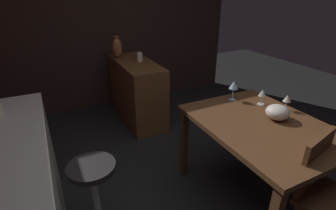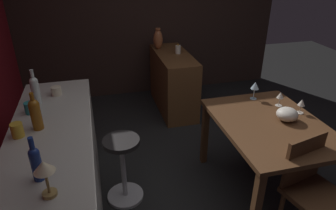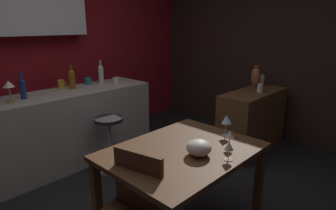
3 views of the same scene
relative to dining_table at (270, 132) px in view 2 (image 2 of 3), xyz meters
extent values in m
plane|color=black|center=(0.04, 0.44, -0.65)|extent=(9.00, 9.00, 0.00)
cube|color=#33231E|center=(2.59, 0.74, 0.65)|extent=(0.10, 4.40, 2.60)
cube|color=#56351E|center=(0.00, 0.00, 0.07)|extent=(1.18, 0.88, 0.04)
cube|color=#56351E|center=(-0.54, 0.39, -0.30)|extent=(0.06, 0.06, 0.70)
cube|color=#56351E|center=(0.54, 0.39, -0.30)|extent=(0.06, 0.06, 0.70)
cube|color=#56351E|center=(0.54, -0.39, -0.30)|extent=(0.06, 0.06, 0.70)
cube|color=#B2ADA3|center=(-0.02, 1.81, -0.20)|extent=(2.10, 0.60, 0.90)
cube|color=brown|center=(1.86, 0.38, -0.24)|extent=(1.10, 0.44, 0.82)
cube|color=#56351E|center=(-0.63, -0.05, -0.19)|extent=(0.48, 0.48, 0.04)
cube|color=#56351E|center=(-0.45, -0.01, 0.02)|extent=(0.11, 0.38, 0.42)
cylinder|color=#56351E|center=(-0.44, -0.17, -0.43)|extent=(0.04, 0.04, 0.43)
cylinder|color=#262323|center=(0.21, 1.29, -0.02)|extent=(0.32, 0.32, 0.04)
cylinder|color=silver|center=(0.21, 1.29, -0.34)|extent=(0.04, 0.04, 0.60)
cylinder|color=silver|center=(0.21, 1.29, -0.63)|extent=(0.34, 0.34, 0.03)
cylinder|color=silver|center=(0.27, -0.24, 0.09)|extent=(0.07, 0.07, 0.00)
cylinder|color=silver|center=(0.27, -0.24, 0.14)|extent=(0.01, 0.01, 0.08)
cone|color=silver|center=(0.27, -0.24, 0.20)|extent=(0.07, 0.07, 0.06)
cylinder|color=silver|center=(0.47, -0.08, 0.09)|extent=(0.07, 0.07, 0.00)
cylinder|color=silver|center=(0.47, -0.08, 0.15)|extent=(0.01, 0.01, 0.11)
cone|color=silver|center=(0.47, -0.08, 0.24)|extent=(0.08, 0.08, 0.07)
cylinder|color=silver|center=(0.09, -0.35, 0.09)|extent=(0.07, 0.07, 0.00)
cylinder|color=silver|center=(0.09, -0.35, 0.13)|extent=(0.01, 0.01, 0.07)
cone|color=silver|center=(0.09, -0.35, 0.20)|extent=(0.07, 0.07, 0.06)
ellipsoid|color=beige|center=(0.01, -0.15, 0.15)|extent=(0.19, 0.19, 0.12)
cylinder|color=navy|center=(-0.48, 1.82, 0.34)|extent=(0.06, 0.06, 0.18)
sphere|color=navy|center=(-0.48, 1.82, 0.44)|extent=(0.06, 0.06, 0.06)
cylinder|color=navy|center=(-0.48, 1.82, 0.50)|extent=(0.03, 0.03, 0.08)
cylinder|color=#8C5114|center=(0.12, 1.89, 0.35)|extent=(0.08, 0.08, 0.20)
sphere|color=#8C5114|center=(0.12, 1.89, 0.45)|extent=(0.08, 0.08, 0.08)
cylinder|color=#8C5114|center=(0.12, 1.89, 0.51)|extent=(0.03, 0.03, 0.07)
cylinder|color=silver|center=(0.57, 1.95, 0.35)|extent=(0.07, 0.07, 0.20)
sphere|color=silver|center=(0.57, 1.95, 0.46)|extent=(0.07, 0.07, 0.07)
cylinder|color=silver|center=(0.57, 1.95, 0.52)|extent=(0.03, 0.03, 0.08)
cylinder|color=beige|center=(0.70, 1.80, 0.29)|extent=(0.09, 0.09, 0.08)
torus|color=beige|center=(0.76, 1.80, 0.30)|extent=(0.05, 0.01, 0.05)
cylinder|color=teal|center=(0.39, 1.98, 0.30)|extent=(0.08, 0.08, 0.09)
torus|color=teal|center=(0.44, 1.98, 0.30)|extent=(0.05, 0.01, 0.05)
cylinder|color=gold|center=(0.04, 2.02, 0.30)|extent=(0.08, 0.08, 0.11)
torus|color=gold|center=(0.09, 2.02, 0.31)|extent=(0.05, 0.01, 0.05)
cylinder|color=#A58447|center=(-0.63, 1.75, 0.26)|extent=(0.08, 0.08, 0.02)
cylinder|color=#A58447|center=(-0.63, 1.75, 0.34)|extent=(0.02, 0.02, 0.14)
cone|color=beige|center=(-0.63, 1.75, 0.45)|extent=(0.11, 0.11, 0.06)
cylinder|color=white|center=(1.87, 0.31, 0.23)|extent=(0.07, 0.07, 0.11)
ellipsoid|color=yellow|center=(1.87, 0.31, 0.29)|extent=(0.01, 0.01, 0.03)
cylinder|color=white|center=(2.33, 0.51, 0.24)|extent=(0.06, 0.06, 0.14)
ellipsoid|color=yellow|center=(2.33, 0.51, 0.32)|extent=(0.01, 0.01, 0.03)
ellipsoid|color=#B26038|center=(2.15, 0.52, 0.31)|extent=(0.13, 0.13, 0.27)
cylinder|color=#B26038|center=(2.15, 0.52, 0.46)|extent=(0.07, 0.07, 0.02)
camera|label=1|loc=(-1.23, 1.44, 1.06)|focal=27.31mm
camera|label=2|loc=(-1.99, 1.44, 1.43)|focal=32.47mm
camera|label=3|loc=(-1.52, -1.31, 1.02)|focal=30.33mm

